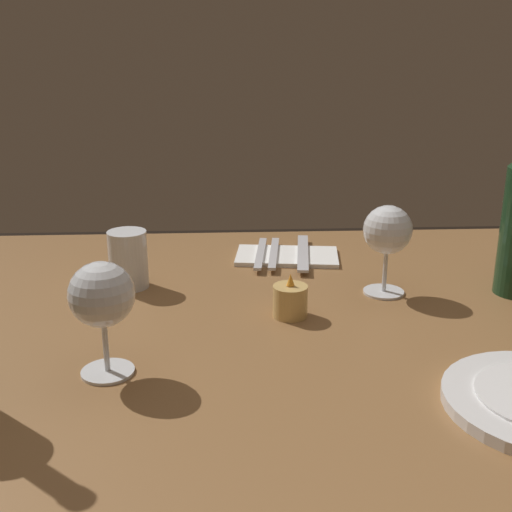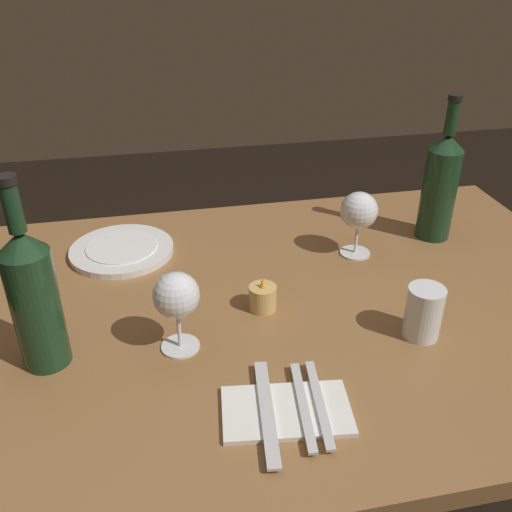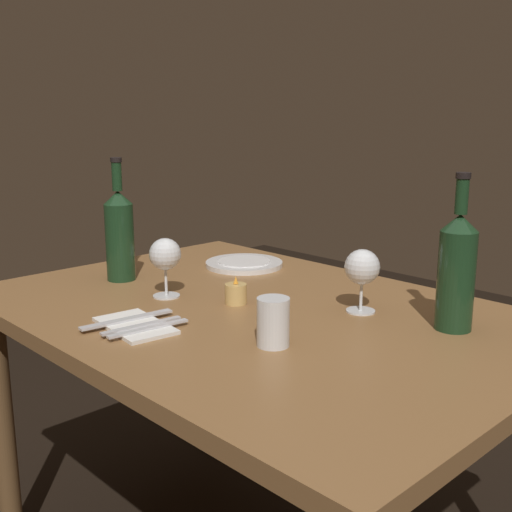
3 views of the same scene
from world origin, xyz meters
name	(u,v)px [view 1 (image 1 of 3)]	position (x,y,z in m)	size (l,w,h in m)	color
dining_table	(253,373)	(0.00, 0.00, 0.65)	(1.30, 0.90, 0.74)	olive
wine_glass_left	(102,297)	(-0.19, -0.15, 0.84)	(0.08, 0.08, 0.14)	white
wine_glass_right	(388,232)	(0.22, 0.09, 0.84)	(0.08, 0.08, 0.15)	white
water_tumbler	(128,262)	(-0.20, 0.14, 0.78)	(0.06, 0.06, 0.10)	white
votive_candle	(290,302)	(0.06, 0.01, 0.76)	(0.05, 0.05, 0.07)	#DBB266
folded_napkin	(287,256)	(0.08, 0.27, 0.74)	(0.20, 0.13, 0.01)	white
fork_inner	(274,253)	(0.05, 0.27, 0.75)	(0.04, 0.18, 0.00)	silver
fork_outer	(261,253)	(0.03, 0.27, 0.75)	(0.04, 0.18, 0.00)	silver
table_knife	(303,253)	(0.11, 0.27, 0.75)	(0.04, 0.21, 0.00)	silver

